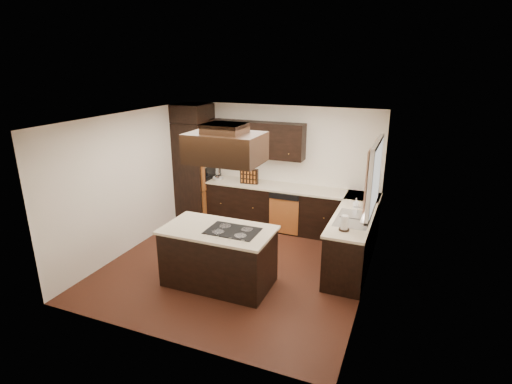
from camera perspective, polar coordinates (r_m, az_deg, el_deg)
floor at (r=6.96m, az=-2.67°, el=-10.46°), size 4.20×4.20×0.02m
ceiling at (r=6.17m, az=-3.01°, el=10.56°), size 4.20×4.20×0.02m
wall_back at (r=8.33m, az=3.28°, el=3.74°), size 4.20×0.02×2.50m
wall_front at (r=4.77m, az=-13.64°, el=-8.15°), size 4.20×0.02×2.50m
wall_left at (r=7.55m, az=-17.52°, el=1.38°), size 0.02×4.20×2.50m
wall_right at (r=5.93m, az=16.04°, el=-3.04°), size 0.02×4.20×2.50m
oven_column at (r=8.75m, az=-8.69°, el=2.97°), size 0.65×0.75×2.12m
wall_oven_face at (r=8.57m, az=-6.69°, el=3.14°), size 0.05×0.62×0.78m
base_cabinets_back at (r=8.29m, az=2.71°, el=-2.22°), size 2.93×0.60×0.88m
base_cabinets_right at (r=7.10m, az=13.85°, el=-6.37°), size 0.60×2.40×0.88m
countertop_back at (r=8.12m, az=2.73°, el=0.79°), size 2.93×0.63×0.04m
countertop_right at (r=6.92m, az=14.01°, el=-2.89°), size 0.63×2.40×0.04m
upper_cabinets at (r=8.19m, az=0.07°, el=7.53°), size 2.00×0.34×0.72m
dishwasher_front at (r=7.95m, az=3.99°, el=-3.47°), size 0.60×0.05×0.72m
window_frame at (r=6.33m, az=16.58°, el=2.07°), size 0.06×1.32×1.12m
window_pane at (r=6.33m, az=16.83°, el=2.04°), size 0.00×1.20×1.00m
curtain_left at (r=5.92m, az=15.60°, el=1.57°), size 0.02×0.34×0.90m
curtain_right at (r=6.73m, az=16.51°, el=3.45°), size 0.02×0.34×0.90m
sink_rim at (r=6.59m, az=13.69°, el=-3.73°), size 0.52×0.84×0.01m
island at (r=6.27m, az=-5.34°, el=-9.28°), size 1.63×0.89×0.88m
island_top at (r=6.08m, az=-5.47°, el=-5.43°), size 1.68×0.95×0.04m
cooktop at (r=5.96m, az=-3.37°, el=-5.57°), size 0.77×0.51×0.01m
range_hood at (r=5.69m, az=-4.39°, el=6.33°), size 1.05×0.72×0.42m
hood_duct at (r=5.64m, az=-4.46°, el=9.06°), size 0.55×0.50×0.13m
blender_base at (r=8.52m, az=-5.38°, el=2.06°), size 0.15×0.15×0.10m
blender_pitcher at (r=8.48m, az=-5.41°, el=3.23°), size 0.13×0.13×0.26m
spice_rack at (r=8.20m, az=-0.98°, el=2.25°), size 0.38×0.15×0.31m
mixing_bowl at (r=8.54m, az=-5.42°, el=1.94°), size 0.30×0.30×0.06m
soap_bottle at (r=7.05m, az=14.11°, el=-1.55°), size 0.09×0.09×0.18m
paper_towel at (r=6.08m, az=12.53°, el=-4.36°), size 0.14×0.14×0.24m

